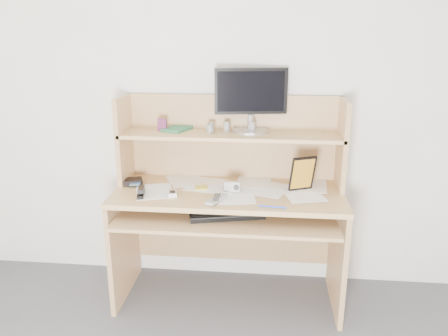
# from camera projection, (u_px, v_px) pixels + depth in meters

# --- Properties ---
(back_wall) EXTENTS (3.60, 0.04, 2.50)m
(back_wall) POSITION_uv_depth(u_px,v_px,m) (233.00, 102.00, 2.83)
(back_wall) COLOR white
(back_wall) RESTS_ON floor
(desk) EXTENTS (1.40, 0.70, 1.30)m
(desk) POSITION_uv_depth(u_px,v_px,m) (230.00, 195.00, 2.77)
(desk) COLOR tan
(desk) RESTS_ON floor
(paper_clutter) EXTENTS (1.32, 0.54, 0.01)m
(paper_clutter) POSITION_uv_depth(u_px,v_px,m) (228.00, 191.00, 2.67)
(paper_clutter) COLOR white
(paper_clutter) RESTS_ON desk
(keyboard) EXTENTS (0.46, 0.25, 0.03)m
(keyboard) POSITION_uv_depth(u_px,v_px,m) (227.00, 214.00, 2.55)
(keyboard) COLOR black
(keyboard) RESTS_ON desk
(tv_remote) EXTENTS (0.11, 0.18, 0.02)m
(tv_remote) POSITION_uv_depth(u_px,v_px,m) (217.00, 199.00, 2.50)
(tv_remote) COLOR gray
(tv_remote) RESTS_ON paper_clutter
(flip_phone) EXTENTS (0.07, 0.10, 0.02)m
(flip_phone) POSITION_uv_depth(u_px,v_px,m) (173.00, 193.00, 2.60)
(flip_phone) COLOR silver
(flip_phone) RESTS_ON paper_clutter
(stapler) EXTENTS (0.06, 0.14, 0.04)m
(stapler) POSITION_uv_depth(u_px,v_px,m) (141.00, 191.00, 2.59)
(stapler) COLOR black
(stapler) RESTS_ON paper_clutter
(wallet) EXTENTS (0.14, 0.13, 0.03)m
(wallet) POSITION_uv_depth(u_px,v_px,m) (133.00, 181.00, 2.79)
(wallet) COLOR black
(wallet) RESTS_ON paper_clutter
(sticky_note_pad) EXTENTS (0.09, 0.09, 0.01)m
(sticky_note_pad) POSITION_uv_depth(u_px,v_px,m) (201.00, 188.00, 2.72)
(sticky_note_pad) COLOR #FFEA43
(sticky_note_pad) RESTS_ON desk
(digital_camera) EXTENTS (0.10, 0.04, 0.06)m
(digital_camera) POSITION_uv_depth(u_px,v_px,m) (232.00, 186.00, 2.66)
(digital_camera) COLOR #B4B4B6
(digital_camera) RESTS_ON paper_clutter
(game_case) EXTENTS (0.15, 0.08, 0.22)m
(game_case) POSITION_uv_depth(u_px,v_px,m) (303.00, 174.00, 2.64)
(game_case) COLOR black
(game_case) RESTS_ON paper_clutter
(blue_pen) EXTENTS (0.16, 0.03, 0.01)m
(blue_pen) POSITION_uv_depth(u_px,v_px,m) (272.00, 207.00, 2.40)
(blue_pen) COLOR blue
(blue_pen) RESTS_ON paper_clutter
(card_box) EXTENTS (0.06, 0.03, 0.08)m
(card_box) POSITION_uv_depth(u_px,v_px,m) (162.00, 125.00, 2.77)
(card_box) COLOR maroon
(card_box) RESTS_ON desk
(shelf_book) EXTENTS (0.19, 0.22, 0.02)m
(shelf_book) POSITION_uv_depth(u_px,v_px,m) (177.00, 129.00, 2.80)
(shelf_book) COLOR #378B55
(shelf_book) RESTS_ON desk
(chip_stack_a) EXTENTS (0.05, 0.05, 0.06)m
(chip_stack_a) POSITION_uv_depth(u_px,v_px,m) (211.00, 127.00, 2.76)
(chip_stack_a) COLOR black
(chip_stack_a) RESTS_ON desk
(chip_stack_b) EXTENTS (0.04, 0.04, 0.06)m
(chip_stack_b) POSITION_uv_depth(u_px,v_px,m) (227.00, 127.00, 2.75)
(chip_stack_b) COLOR silver
(chip_stack_b) RESTS_ON desk
(chip_stack_c) EXTENTS (0.05, 0.05, 0.05)m
(chip_stack_c) POSITION_uv_depth(u_px,v_px,m) (210.00, 129.00, 2.72)
(chip_stack_c) COLOR black
(chip_stack_c) RESTS_ON desk
(chip_stack_d) EXTENTS (0.05, 0.05, 0.07)m
(chip_stack_d) POSITION_uv_depth(u_px,v_px,m) (252.00, 127.00, 2.74)
(chip_stack_d) COLOR white
(chip_stack_d) RESTS_ON desk
(monitor) EXTENTS (0.45, 0.23, 0.39)m
(monitor) POSITION_uv_depth(u_px,v_px,m) (251.00, 98.00, 2.72)
(monitor) COLOR #B3B2B8
(monitor) RESTS_ON desk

